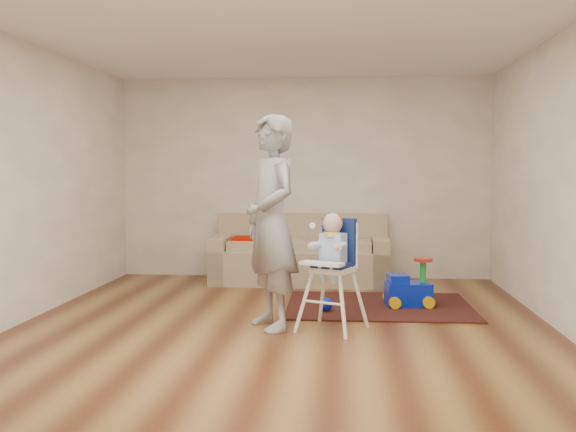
# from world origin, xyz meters

# --- Properties ---
(ground) EXTENTS (5.50, 5.50, 0.00)m
(ground) POSITION_xyz_m (0.00, 0.00, 0.00)
(ground) COLOR #4D2411
(ground) RESTS_ON ground
(room_envelope) EXTENTS (5.04, 5.52, 2.72)m
(room_envelope) POSITION_xyz_m (0.00, 0.53, 1.88)
(room_envelope) COLOR beige
(room_envelope) RESTS_ON ground
(sofa) EXTENTS (2.27, 0.95, 0.87)m
(sofa) POSITION_xyz_m (-0.01, 2.30, 0.44)
(sofa) COLOR tan
(sofa) RESTS_ON ground
(side_table) EXTENTS (0.45, 0.45, 0.45)m
(side_table) POSITION_xyz_m (-1.00, 2.41, 0.22)
(side_table) COLOR black
(side_table) RESTS_ON ground
(area_rug) EXTENTS (1.98, 1.50, 0.02)m
(area_rug) POSITION_xyz_m (0.93, 0.89, 0.01)
(area_rug) COLOR black
(area_rug) RESTS_ON ground
(ride_on_toy) EXTENTS (0.51, 0.40, 0.51)m
(ride_on_toy) POSITION_xyz_m (1.24, 0.90, 0.27)
(ride_on_toy) COLOR #0621C5
(ride_on_toy) RESTS_ON area_rug
(toy_ball) EXTENTS (0.14, 0.14, 0.14)m
(toy_ball) POSITION_xyz_m (0.38, 0.54, 0.08)
(toy_ball) COLOR #0621C5
(toy_ball) RESTS_ON area_rug
(high_chair) EXTENTS (0.66, 0.66, 1.08)m
(high_chair) POSITION_xyz_m (0.46, -0.18, 0.52)
(high_chair) COLOR white
(high_chair) RESTS_ON ground
(adult) EXTENTS (0.77, 0.85, 1.96)m
(adult) POSITION_xyz_m (-0.10, -0.16, 0.98)
(adult) COLOR gray
(adult) RESTS_ON ground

